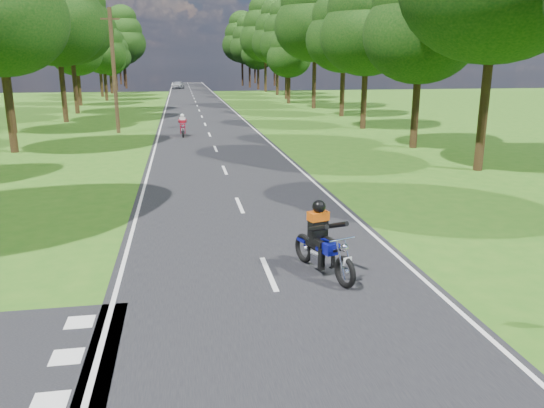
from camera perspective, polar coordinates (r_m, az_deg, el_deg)
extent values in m
plane|color=#2B5F15|center=(10.28, 1.51, -11.81)|extent=(160.00, 160.00, 0.00)
cube|color=black|center=(59.20, -8.05, 10.42)|extent=(7.00, 140.00, 0.02)
cube|color=silver|center=(12.06, -0.35, -7.47)|extent=(0.12, 2.00, 0.01)
cube|color=silver|center=(17.70, -3.51, -0.11)|extent=(0.12, 2.00, 0.01)
cube|color=silver|center=(23.52, -5.11, 3.66)|extent=(0.12, 2.00, 0.01)
cube|color=silver|center=(29.42, -6.09, 5.93)|extent=(0.12, 2.00, 0.01)
cube|color=silver|center=(35.34, -6.74, 7.44)|extent=(0.12, 2.00, 0.01)
cube|color=silver|center=(41.29, -7.21, 8.51)|extent=(0.12, 2.00, 0.01)
cube|color=silver|center=(47.26, -7.56, 9.31)|extent=(0.12, 2.00, 0.01)
cube|color=silver|center=(53.23, -7.83, 9.93)|extent=(0.12, 2.00, 0.01)
cube|color=silver|center=(59.20, -8.05, 10.43)|extent=(0.12, 2.00, 0.01)
cube|color=silver|center=(65.18, -8.23, 10.84)|extent=(0.12, 2.00, 0.01)
cube|color=silver|center=(71.17, -8.38, 11.17)|extent=(0.12, 2.00, 0.01)
cube|color=silver|center=(77.15, -8.51, 11.46)|extent=(0.12, 2.00, 0.01)
cube|color=silver|center=(83.14, -8.61, 11.70)|extent=(0.12, 2.00, 0.01)
cube|color=silver|center=(89.13, -8.71, 11.91)|extent=(0.12, 2.00, 0.01)
cube|color=silver|center=(95.12, -8.79, 12.10)|extent=(0.12, 2.00, 0.01)
cube|color=silver|center=(101.12, -8.86, 12.26)|extent=(0.12, 2.00, 0.01)
cube|color=silver|center=(107.11, -8.93, 12.40)|extent=(0.12, 2.00, 0.01)
cube|color=silver|center=(113.10, -8.99, 12.53)|extent=(0.12, 2.00, 0.01)
cube|color=silver|center=(119.10, -9.04, 12.65)|extent=(0.12, 2.00, 0.01)
cube|color=silver|center=(125.09, -9.09, 12.75)|extent=(0.12, 2.00, 0.01)
cube|color=silver|center=(59.19, -11.29, 10.29)|extent=(0.10, 140.00, 0.01)
cube|color=silver|center=(59.40, -4.81, 10.54)|extent=(0.10, 140.00, 0.01)
cube|color=silver|center=(8.54, -22.80, -19.04)|extent=(0.50, 0.50, 0.01)
cube|color=silver|center=(9.53, -21.21, -15.07)|extent=(0.50, 0.50, 0.01)
cube|color=silver|center=(10.57, -19.96, -11.85)|extent=(0.50, 0.50, 0.01)
cylinder|color=black|center=(31.13, -26.33, 8.56)|extent=(0.40, 0.40, 3.91)
cylinder|color=black|center=(39.86, -26.28, 9.58)|extent=(0.40, 0.40, 3.79)
ellipsoid|color=black|center=(39.81, -27.08, 16.25)|extent=(6.64, 6.64, 5.64)
cylinder|color=black|center=(45.56, -21.50, 10.90)|extent=(0.40, 0.40, 4.32)
ellipsoid|color=black|center=(45.58, -22.17, 17.56)|extent=(7.56, 7.56, 6.42)
cylinder|color=black|center=(53.00, -20.38, 11.49)|extent=(0.40, 0.40, 4.40)
ellipsoid|color=black|center=(53.02, -20.94, 17.33)|extent=(7.71, 7.71, 6.55)
ellipsoid|color=black|center=(53.19, -21.17, 19.63)|extent=(6.60, 6.60, 5.61)
cylinder|color=black|center=(62.78, -20.00, 11.39)|extent=(0.40, 0.40, 3.20)
ellipsoid|color=black|center=(62.72, -20.33, 14.97)|extent=(5.60, 5.60, 4.76)
ellipsoid|color=black|center=(62.76, -20.46, 16.39)|extent=(4.80, 4.80, 4.08)
ellipsoid|color=black|center=(62.84, -20.60, 17.81)|extent=(3.60, 3.60, 3.06)
cylinder|color=black|center=(69.79, -17.43, 11.89)|extent=(0.40, 0.40, 3.22)
ellipsoid|color=black|center=(69.73, -17.69, 15.14)|extent=(5.64, 5.64, 4.79)
ellipsoid|color=black|center=(69.77, -17.80, 16.42)|extent=(4.83, 4.83, 4.11)
ellipsoid|color=black|center=(69.84, -17.91, 17.70)|extent=(3.62, 3.62, 3.08)
cylinder|color=black|center=(77.67, -17.87, 12.25)|extent=(0.40, 0.40, 3.61)
ellipsoid|color=black|center=(77.64, -18.14, 15.52)|extent=(6.31, 6.31, 5.37)
ellipsoid|color=black|center=(77.69, -18.25, 16.81)|extent=(5.41, 5.41, 4.60)
ellipsoid|color=black|center=(77.79, -18.36, 18.10)|extent=(4.06, 4.06, 3.45)
cylinder|color=black|center=(85.40, -16.89, 12.20)|extent=(0.40, 0.40, 2.67)
ellipsoid|color=black|center=(85.34, -17.07, 14.40)|extent=(4.67, 4.67, 3.97)
ellipsoid|color=black|center=(85.35, -17.13, 15.27)|extent=(4.00, 4.00, 3.40)
ellipsoid|color=black|center=(85.38, -17.20, 16.14)|extent=(3.00, 3.00, 2.55)
cylinder|color=black|center=(94.52, -16.39, 12.58)|extent=(0.40, 0.40, 3.09)
ellipsoid|color=black|center=(94.47, -16.57, 14.88)|extent=(5.40, 5.40, 4.59)
ellipsoid|color=black|center=(94.49, -16.64, 15.79)|extent=(4.63, 4.63, 3.93)
ellipsoid|color=black|center=(94.54, -16.71, 16.70)|extent=(3.47, 3.47, 2.95)
cylinder|color=black|center=(100.88, -15.47, 13.16)|extent=(0.40, 0.40, 4.48)
ellipsoid|color=black|center=(100.90, -15.69, 16.28)|extent=(7.84, 7.84, 6.66)
ellipsoid|color=black|center=(100.99, -15.79, 17.52)|extent=(6.72, 6.72, 5.71)
ellipsoid|color=black|center=(101.13, -15.88, 18.75)|extent=(5.04, 5.04, 4.28)
cylinder|color=black|center=(109.92, -15.58, 13.16)|extent=(0.40, 0.40, 4.09)
ellipsoid|color=black|center=(109.91, -15.77, 15.79)|extent=(7.16, 7.16, 6.09)
ellipsoid|color=black|center=(109.98, -15.85, 16.82)|extent=(6.14, 6.14, 5.22)
ellipsoid|color=black|center=(110.07, -15.92, 17.86)|extent=(4.61, 4.61, 3.92)
cylinder|color=black|center=(24.91, 21.73, 8.55)|extent=(0.40, 0.40, 4.56)
cylinder|color=black|center=(30.61, 15.12, 9.11)|extent=(0.40, 0.40, 3.49)
ellipsoid|color=black|center=(30.50, 15.70, 17.16)|extent=(6.12, 6.12, 5.20)
ellipsoid|color=black|center=(30.63, 15.94, 20.34)|extent=(5.24, 5.24, 4.46)
cylinder|color=black|center=(38.87, 9.84, 10.71)|extent=(0.40, 0.40, 3.69)
ellipsoid|color=black|center=(38.81, 10.15, 17.41)|extent=(6.46, 6.46, 5.49)
ellipsoid|color=black|center=(38.93, 10.28, 20.05)|extent=(5.54, 5.54, 4.71)
cylinder|color=black|center=(47.59, 7.56, 11.58)|extent=(0.40, 0.40, 3.74)
ellipsoid|color=black|center=(47.55, 7.75, 17.13)|extent=(6.55, 6.55, 5.57)
ellipsoid|color=black|center=(47.65, 7.84, 19.33)|extent=(5.62, 5.62, 4.77)
cylinder|color=black|center=(55.44, 4.54, 12.60)|extent=(0.40, 0.40, 4.64)
ellipsoid|color=black|center=(55.49, 4.67, 18.51)|extent=(8.12, 8.12, 6.91)
ellipsoid|color=black|center=(55.68, 4.72, 20.83)|extent=(6.96, 6.96, 5.92)
cylinder|color=black|center=(62.24, 1.81, 12.10)|extent=(0.40, 0.40, 2.91)
ellipsoid|color=black|center=(62.16, 1.84, 15.40)|extent=(5.09, 5.09, 4.33)
ellipsoid|color=black|center=(62.18, 1.85, 16.71)|extent=(4.36, 4.36, 3.71)
ellipsoid|color=black|center=(62.24, 1.86, 18.01)|extent=(3.27, 3.27, 2.78)
cylinder|color=black|center=(69.78, 1.57, 12.82)|extent=(0.40, 0.40, 3.88)
ellipsoid|color=black|center=(69.76, 1.60, 16.74)|extent=(6.78, 6.78, 5.77)
ellipsoid|color=black|center=(69.84, 1.61, 18.29)|extent=(5.81, 5.81, 4.94)
ellipsoid|color=black|center=(69.97, 1.62, 19.84)|extent=(4.36, 4.36, 3.71)
cylinder|color=black|center=(78.15, 0.57, 13.18)|extent=(0.40, 0.40, 4.18)
ellipsoid|color=black|center=(78.15, 0.58, 16.95)|extent=(7.31, 7.31, 6.21)
ellipsoid|color=black|center=(78.25, 0.59, 18.44)|extent=(6.27, 6.27, 5.33)
ellipsoid|color=black|center=(78.39, 0.59, 19.92)|extent=(4.70, 4.70, 4.00)
cylinder|color=black|center=(86.93, -0.70, 13.51)|extent=(0.40, 0.40, 4.63)
ellipsoid|color=black|center=(86.96, -0.72, 17.27)|extent=(8.11, 8.11, 6.89)
ellipsoid|color=black|center=(87.08, -0.72, 18.76)|extent=(6.95, 6.95, 5.91)
ellipsoid|color=black|center=(87.25, -0.73, 20.24)|extent=(5.21, 5.21, 4.43)
cylinder|color=black|center=(94.13, -1.49, 13.24)|extent=(0.40, 0.40, 3.36)
ellipsoid|color=black|center=(94.09, -1.50, 15.76)|extent=(5.88, 5.88, 5.00)
ellipsoid|color=black|center=(94.12, -1.51, 16.76)|extent=(5.04, 5.04, 4.29)
ellipsoid|color=black|center=(94.19, -1.52, 17.76)|extent=(3.78, 3.78, 3.21)
cylinder|color=black|center=(101.20, -2.41, 13.57)|extent=(0.40, 0.40, 4.09)
ellipsoid|color=black|center=(101.20, -2.44, 16.41)|extent=(7.15, 7.15, 6.08)
ellipsoid|color=black|center=(101.27, -2.46, 17.54)|extent=(6.13, 6.13, 5.21)
ellipsoid|color=black|center=(101.37, -2.47, 18.67)|extent=(4.60, 4.60, 3.91)
cylinder|color=black|center=(108.84, -3.19, 13.76)|extent=(0.40, 0.40, 4.48)
ellipsoid|color=black|center=(108.86, -3.24, 16.67)|extent=(7.84, 7.84, 6.66)
ellipsoid|color=black|center=(108.94, -3.26, 17.81)|extent=(6.72, 6.72, 5.71)
ellipsoid|color=black|center=(109.07, -3.27, 18.96)|extent=(5.04, 5.04, 4.28)
cylinder|color=black|center=(119.65, -15.97, 13.19)|extent=(0.40, 0.40, 3.84)
ellipsoid|color=black|center=(119.63, -16.14, 15.45)|extent=(6.72, 6.72, 5.71)
ellipsoid|color=black|center=(119.68, -16.21, 16.34)|extent=(5.76, 5.76, 4.90)
ellipsoid|color=black|center=(119.76, -16.28, 17.23)|extent=(4.32, 4.32, 3.67)
cylinder|color=black|center=(122.18, -1.84, 13.84)|extent=(0.40, 0.40, 4.16)
ellipsoid|color=black|center=(122.18, -1.86, 16.24)|extent=(7.28, 7.28, 6.19)
ellipsoid|color=black|center=(122.24, -1.87, 17.19)|extent=(6.24, 6.24, 5.30)
ellipsoid|color=black|center=(122.33, -1.88, 18.14)|extent=(4.68, 4.68, 3.98)
cylinder|color=black|center=(105.00, -17.92, 12.77)|extent=(0.40, 0.40, 3.52)
ellipsoid|color=black|center=(104.97, -18.11, 15.13)|extent=(6.16, 6.16, 5.24)
ellipsoid|color=black|center=(105.01, -18.19, 16.06)|extent=(5.28, 5.28, 4.49)
ellipsoid|color=black|center=(105.07, -18.27, 17.00)|extent=(3.96, 3.96, 3.37)
cylinder|color=black|center=(108.66, 0.28, 13.78)|extent=(0.40, 0.40, 4.48)
ellipsoid|color=black|center=(108.68, 0.29, 16.69)|extent=(7.84, 7.84, 6.66)
ellipsoid|color=black|center=(108.76, 0.29, 17.84)|extent=(6.72, 6.72, 5.71)
ellipsoid|color=black|center=(108.89, 0.29, 18.99)|extent=(5.04, 5.04, 4.28)
cylinder|color=#382616|center=(37.24, -16.63, 13.45)|extent=(0.26, 0.26, 8.00)
cube|color=#382616|center=(37.33, -17.03, 18.51)|extent=(1.20, 0.10, 0.10)
imported|color=silver|center=(97.68, -10.07, 12.52)|extent=(2.52, 4.30, 1.37)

